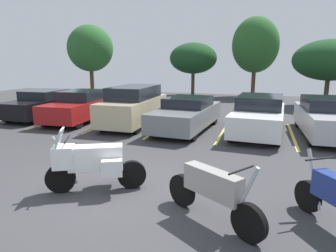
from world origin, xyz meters
name	(u,v)px	position (x,y,z in m)	size (l,w,h in m)	color
ground	(109,193)	(0.00, 0.00, -0.05)	(44.00, 44.00, 0.10)	#38383A
motorcycle_touring	(92,162)	(-0.36, -0.05, 0.69)	(2.06, 1.27, 1.46)	black
motorcycle_second	(213,192)	(2.45, -0.62, 0.59)	(1.97, 1.36, 1.31)	black
parking_stripes	(163,127)	(-1.01, 6.90, 0.00)	(16.46, 4.65, 0.01)	#EAE066
car_black	(43,104)	(-7.70, 7.27, 0.71)	(1.94, 4.44, 1.42)	black
car_red	(79,107)	(-5.33, 6.93, 0.74)	(2.11, 4.32, 1.49)	maroon
car_champagne	(134,106)	(-2.42, 6.99, 0.89)	(1.88, 4.76, 1.79)	#C1B289
car_grey	(187,114)	(0.15, 6.70, 0.69)	(2.24, 4.95, 1.39)	slate
car_white	(259,115)	(3.10, 6.87, 0.76)	(2.16, 4.79, 1.53)	white
car_silver	(327,118)	(5.64, 7.18, 0.74)	(1.98, 4.87, 1.51)	#B7B7BC
tree_far_right	(90,48)	(-11.06, 17.62, 3.99)	(3.84, 3.84, 5.94)	#4C3823
tree_left	(255,45)	(2.38, 20.69, 4.21)	(3.76, 3.76, 6.47)	#4C3823
tree_center	(193,58)	(-2.64, 20.12, 3.17)	(4.01, 4.01, 4.48)	#4C3823
tree_right	(330,60)	(7.11, 16.00, 2.97)	(4.51, 4.51, 4.27)	#4C3823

